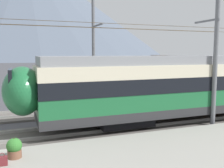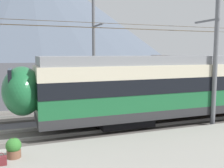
# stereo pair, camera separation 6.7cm
# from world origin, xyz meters

# --- Properties ---
(train_near_platform) EXTENTS (24.40, 3.01, 4.27)m
(train_near_platform) POSITION_xyz_m (14.14, 1.20, 2.22)
(train_near_platform) COLOR #2D2D30
(train_near_platform) RESTS_ON track_near
(catenary_mast_mid) EXTENTS (47.10, 1.89, 8.35)m
(catenary_mast_mid) POSITION_xyz_m (12.27, -0.27, 4.30)
(catenary_mast_mid) COLOR slate
(catenary_mast_mid) RESTS_ON ground
(catenary_mast_far_side) EXTENTS (47.10, 2.33, 8.47)m
(catenary_mast_far_side) POSITION_xyz_m (8.08, 7.72, 4.39)
(catenary_mast_far_side) COLOR slate
(catenary_mast_far_side) RESTS_ON ground
(handbag_near_sign) EXTENTS (0.32, 0.18, 0.43)m
(handbag_near_sign) POSITION_xyz_m (1.90, -2.40, 0.51)
(handbag_near_sign) COLOR maroon
(handbag_near_sign) RESTS_ON platform_slab
(potted_plant_platform_edge) EXTENTS (0.53, 0.53, 0.71)m
(potted_plant_platform_edge) POSITION_xyz_m (2.28, -1.87, 0.73)
(potted_plant_platform_edge) COLOR brown
(potted_plant_platform_edge) RESTS_ON platform_slab
(mountain_central_peak) EXTENTS (216.82, 216.82, 79.47)m
(mountain_central_peak) POSITION_xyz_m (13.33, 209.09, 39.74)
(mountain_central_peak) COLOR #515B6B
(mountain_central_peak) RESTS_ON ground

